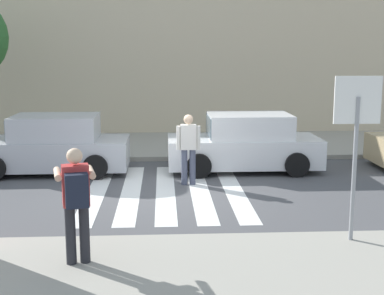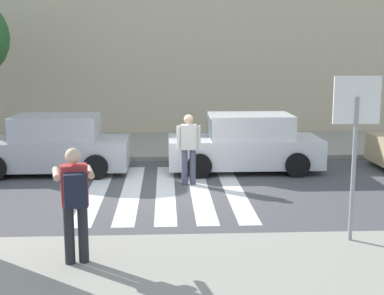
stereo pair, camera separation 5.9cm
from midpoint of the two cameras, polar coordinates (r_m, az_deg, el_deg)
name	(u,v)px [view 2 (the right image)]	position (r m, az deg, el deg)	size (l,w,h in m)	color
ground_plane	(166,193)	(12.34, -2.70, -4.89)	(120.00, 120.00, 0.00)	#4C4C4F
sidewalk_far	(165,145)	(18.19, -2.77, 0.27)	(60.00, 4.80, 0.14)	#9E998C
building_facade_far	(164,44)	(22.32, -2.88, 11.01)	(56.00, 4.00, 7.03)	beige
crosswalk_stripe_0	(97,192)	(12.63, -10.00, -4.66)	(0.44, 5.20, 0.01)	silver
crosswalk_stripe_1	(131,191)	(12.56, -6.37, -4.66)	(0.44, 5.20, 0.01)	silver
crosswalk_stripe_2	(166,191)	(12.54, -2.70, -4.63)	(0.44, 5.20, 0.01)	silver
crosswalk_stripe_3	(200,190)	(12.56, 0.96, -4.59)	(0.44, 5.20, 0.01)	silver
crosswalk_stripe_4	(234,190)	(12.64, 4.59, -4.53)	(0.44, 5.20, 0.01)	silver
stop_sign	(356,122)	(8.93, 17.26, 2.62)	(0.76, 0.08, 2.70)	gray
photographer_with_backpack	(75,196)	(7.91, -12.19, -5.06)	(0.70, 0.92, 1.72)	#232328
pedestrian_crossing	(189,145)	(12.91, -0.23, 0.23)	(0.58, 0.25, 1.72)	#474C60
parked_car_silver	(53,146)	(14.74, -14.50, 0.18)	(4.10, 1.92, 1.55)	#B7BABF
parked_car_white	(246,144)	(14.60, 5.85, 0.36)	(4.10, 1.92, 1.55)	white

